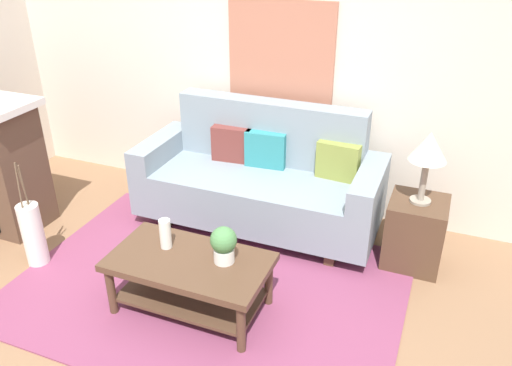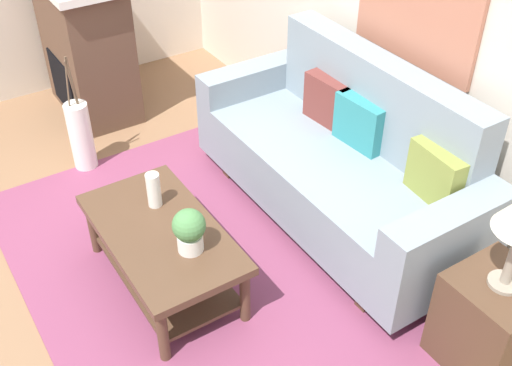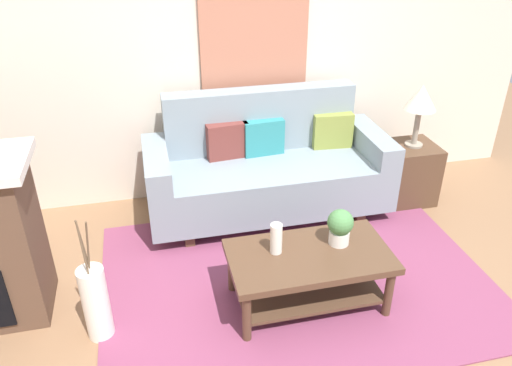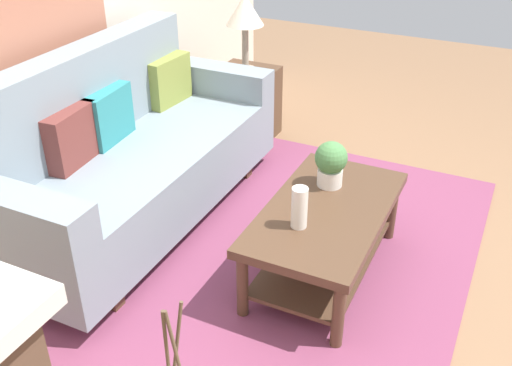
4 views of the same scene
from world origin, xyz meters
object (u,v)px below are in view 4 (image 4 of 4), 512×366
coffee_table (325,226)px  potted_plant_tabletop (331,163)px  throw_pillow_teal (108,116)px  side_table (246,104)px  couch (131,157)px  tabletop_vase (299,208)px  throw_pillow_olive (168,80)px  table_lamp (245,13)px  throw_pillow_maroon (72,137)px

coffee_table → potted_plant_tabletop: bearing=16.2°
throw_pillow_teal → side_table: (1.36, -0.23, -0.40)m
couch → tabletop_vase: size_ratio=9.64×
coffee_table → tabletop_vase: bearing=161.8°
couch → coffee_table: couch is taller
couch → throw_pillow_olive: bearing=11.0°
throw_pillow_teal → potted_plant_tabletop: (0.21, -1.33, -0.11)m
tabletop_vase → throw_pillow_olive: bearing=56.0°
throw_pillow_olive → table_lamp: table_lamp is taller
tabletop_vase → side_table: tabletop_vase is taller
tabletop_vase → throw_pillow_teal: bearing=79.6°
throw_pillow_maroon → tabletop_vase: throw_pillow_maroon is taller
couch → throw_pillow_olive: couch is taller
potted_plant_tabletop → throw_pillow_olive: bearing=71.5°
couch → potted_plant_tabletop: size_ratio=8.06×
throw_pillow_olive → potted_plant_tabletop: size_ratio=1.37×
side_table → coffee_table: bearing=-140.0°
throw_pillow_maroon → potted_plant_tabletop: bearing=-68.1°
coffee_table → tabletop_vase: tabletop_vase is taller
throw_pillow_maroon → table_lamp: 1.73m
couch → side_table: 1.37m
potted_plant_tabletop → side_table: size_ratio=0.47×
throw_pillow_teal → throw_pillow_olive: size_ratio=1.00×
coffee_table → tabletop_vase: 0.32m
couch → table_lamp: size_ratio=3.70×
throw_pillow_maroon → potted_plant_tabletop: (0.53, -1.33, -0.11)m
tabletop_vase → side_table: size_ratio=0.39×
throw_pillow_olive → side_table: (0.71, -0.23, -0.40)m
coffee_table → couch: bearing=88.8°
tabletop_vase → table_lamp: 1.99m
throw_pillow_maroon → throw_pillow_olive: size_ratio=1.00×
tabletop_vase → potted_plant_tabletop: (0.45, -0.00, 0.03)m
side_table → tabletop_vase: bearing=-145.7°
throw_pillow_maroon → throw_pillow_teal: bearing=0.0°
throw_pillow_olive → potted_plant_tabletop: throw_pillow_olive is taller
table_lamp → throw_pillow_olive: bearing=161.7°
throw_pillow_olive → potted_plant_tabletop: bearing=-108.5°
throw_pillow_teal → tabletop_vase: 1.35m
throw_pillow_olive → side_table: size_ratio=0.64×
tabletop_vase → potted_plant_tabletop: bearing=-0.3°
tabletop_vase → table_lamp: table_lamp is taller
throw_pillow_olive → tabletop_vase: throw_pillow_olive is taller
throw_pillow_maroon → potted_plant_tabletop: size_ratio=1.37×
couch → tabletop_vase: (-0.24, -1.20, 0.11)m
tabletop_vase → side_table: 1.95m
side_table → table_lamp: (0.00, 0.00, 0.71)m
couch → potted_plant_tabletop: (0.21, -1.20, 0.14)m
couch → throw_pillow_teal: couch is taller
throw_pillow_olive → coffee_table: (-0.68, -1.39, -0.37)m
throw_pillow_olive → coffee_table: bearing=-115.9°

